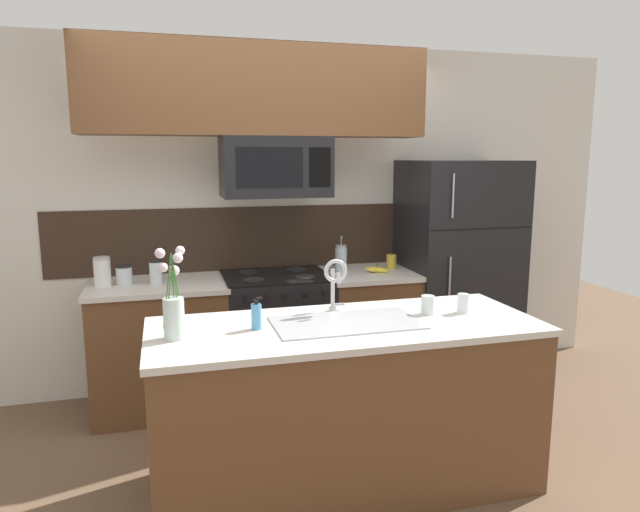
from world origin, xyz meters
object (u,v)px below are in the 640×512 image
storage_jar_short (156,272)px  coffee_tin (391,262)px  storage_jar_tall (102,272)px  sink_faucet (335,278)px  stove_range (277,336)px  storage_jar_medium (124,275)px  refrigerator (456,271)px  banana_bunch (377,270)px  dish_soap_bottle (256,316)px  french_press (341,258)px  drinking_glass (428,305)px  flower_vase (174,310)px  microwave (275,167)px  spare_glass (463,303)px

storage_jar_short → coffee_tin: (1.75, 0.07, -0.03)m
storage_jar_tall → sink_faucet: sink_faucet is taller
stove_range → storage_jar_medium: 1.16m
refrigerator → banana_bunch: refrigerator is taller
storage_jar_tall → storage_jar_short: (0.34, -0.02, -0.02)m
storage_jar_medium → dish_soap_bottle: (0.70, -1.25, 0.00)m
french_press → drinking_glass: size_ratio=2.55×
storage_jar_short → dish_soap_bottle: bearing=-67.8°
refrigerator → flower_vase: (-2.19, -1.29, 0.18)m
storage_jar_tall → sink_faucet: 1.68m
stove_range → sink_faucet: sink_faucet is taller
microwave → french_press: (0.51, 0.08, -0.69)m
coffee_tin → sink_faucet: (-0.79, -1.09, 0.14)m
coffee_tin → storage_jar_tall: bearing=-178.7°
microwave → stove_range: bearing=90.2°
coffee_tin → spare_glass: (-0.10, -1.28, -0.00)m
flower_vase → french_press: bearing=46.8°
microwave → banana_bunch: microwave is taller
coffee_tin → dish_soap_bottle: 1.79m
microwave → drinking_glass: microwave is taller
refrigerator → coffee_tin: (-0.54, 0.03, 0.10)m
microwave → spare_glass: size_ratio=6.91×
french_press → banana_bunch: bearing=-25.9°
sink_faucet → drinking_glass: size_ratio=2.93×
microwave → banana_bunch: bearing=-2.9°
storage_jar_tall → sink_faucet: (1.31, -1.04, 0.10)m
storage_jar_tall → sink_faucet: size_ratio=0.65×
spare_glass → flower_vase: flower_vase is taller
refrigerator → french_press: bearing=177.6°
storage_jar_tall → flower_vase: (0.44, -1.28, 0.04)m
microwave → sink_faucet: 1.18m
microwave → sink_faucet: size_ratio=2.43×
stove_range → dish_soap_bottle: 1.38m
sink_faucet → drinking_glass: sink_faucet is taller
stove_range → storage_jar_tall: storage_jar_tall is taller
sink_faucet → spare_glass: bearing=-15.3°
storage_jar_medium → coffee_tin: size_ratio=1.20×
dish_soap_bottle → microwave: bearing=74.3°
dish_soap_bottle → flower_vase: (-0.40, -0.04, 0.07)m
storage_jar_medium → flower_vase: size_ratio=0.30×
refrigerator → storage_jar_short: (-2.29, -0.04, 0.12)m
french_press → flower_vase: (-1.25, -1.33, 0.04)m
banana_bunch → storage_jar_medium: bearing=177.4°
refrigerator → dish_soap_bottle: (-1.79, -1.25, 0.11)m
stove_range → french_press: size_ratio=3.48×
banana_bunch → coffee_tin: bearing=34.8°
storage_jar_short → french_press: 1.35m
microwave → refrigerator: (1.45, 0.04, -0.83)m
stove_range → microwave: bearing=-89.8°
banana_bunch → sink_faucet: size_ratio=0.62×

